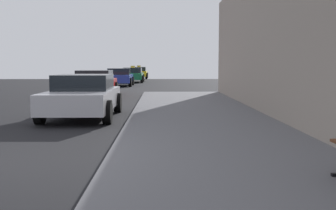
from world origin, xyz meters
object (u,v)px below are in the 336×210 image
at_px(car_green, 133,75).
at_px(car_yellow, 139,73).
at_px(car_blue, 119,77).
at_px(car_silver, 83,96).
at_px(car_red, 94,83).

bearing_deg(car_green, car_yellow, -90.37).
distance_m(car_blue, car_yellow, 15.87).
distance_m(car_silver, car_yellow, 34.80).
relative_size(car_silver, car_blue, 1.10).
bearing_deg(car_blue, car_silver, 92.16).
height_order(car_blue, car_green, car_green).
bearing_deg(car_silver, car_yellow, -89.87).
distance_m(car_silver, car_green, 25.28).
height_order(car_silver, car_red, same).
distance_m(car_blue, car_green, 6.36).
relative_size(car_red, car_blue, 1.10).
relative_size(car_blue, car_yellow, 0.95).
distance_m(car_silver, car_blue, 18.96).
xyz_separation_m(car_red, car_yellow, (0.95, 25.80, -0.00)).
xyz_separation_m(car_silver, car_red, (-1.03, 9.00, 0.00)).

